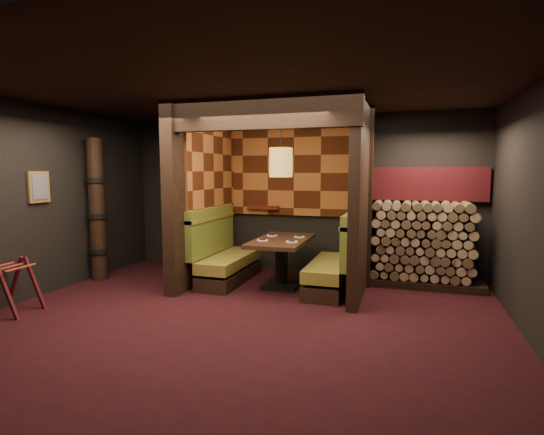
{
  "coord_description": "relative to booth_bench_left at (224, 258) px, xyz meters",
  "views": [
    {
      "loc": [
        1.94,
        -4.8,
        1.85
      ],
      "look_at": [
        0.0,
        1.3,
        1.15
      ],
      "focal_mm": 28.0,
      "sensor_mm": 36.0,
      "label": 1
    }
  ],
  "objects": [
    {
      "name": "floor",
      "position": [
        0.96,
        -1.65,
        -0.41
      ],
      "size": [
        6.5,
        5.5,
        0.02
      ],
      "primitive_type": "cube",
      "color": "black",
      "rests_on": "ground"
    },
    {
      "name": "ceiling",
      "position": [
        0.96,
        -1.65,
        2.46
      ],
      "size": [
        6.5,
        5.5,
        0.02
      ],
      "primitive_type": "cube",
      "color": "black",
      "rests_on": "ground"
    },
    {
      "name": "wall_back",
      "position": [
        0.96,
        1.11,
        1.02
      ],
      "size": [
        6.5,
        0.02,
        2.85
      ],
      "primitive_type": "cube",
      "color": "black",
      "rests_on": "ground"
    },
    {
      "name": "wall_front",
      "position": [
        0.96,
        -4.41,
        1.02
      ],
      "size": [
        6.5,
        0.02,
        2.85
      ],
      "primitive_type": "cube",
      "color": "black",
      "rests_on": "ground"
    },
    {
      "name": "wall_left",
      "position": [
        -2.3,
        -1.65,
        1.02
      ],
      "size": [
        0.02,
        5.5,
        2.85
      ],
      "primitive_type": "cube",
      "color": "black",
      "rests_on": "ground"
    },
    {
      "name": "partition_left",
      "position": [
        -0.39,
        -0.0,
        1.02
      ],
      "size": [
        0.2,
        2.2,
        2.85
      ],
      "primitive_type": "cube",
      "color": "black",
      "rests_on": "floor"
    },
    {
      "name": "partition_right",
      "position": [
        2.26,
        0.05,
        1.02
      ],
      "size": [
        0.15,
        2.1,
        2.85
      ],
      "primitive_type": "cube",
      "color": "black",
      "rests_on": "floor"
    },
    {
      "name": "header_beam",
      "position": [
        0.94,
        -0.95,
        2.23
      ],
      "size": [
        2.85,
        0.18,
        0.44
      ],
      "primitive_type": "cube",
      "color": "black",
      "rests_on": "partition_left"
    },
    {
      "name": "tapa_back_panel",
      "position": [
        0.94,
        1.06,
        1.42
      ],
      "size": [
        2.4,
        0.06,
        1.55
      ],
      "primitive_type": "cube",
      "color": "#A05624",
      "rests_on": "wall_back"
    },
    {
      "name": "tapa_side_panel",
      "position": [
        -0.27,
        0.17,
        1.45
      ],
      "size": [
        0.04,
        1.85,
        1.45
      ],
      "primitive_type": "cube",
      "color": "#A05624",
      "rests_on": "partition_left"
    },
    {
      "name": "lacquer_shelf",
      "position": [
        0.36,
        1.0,
        0.78
      ],
      "size": [
        0.6,
        0.12,
        0.07
      ],
      "primitive_type": "cube",
      "color": "#561810",
      "rests_on": "wall_back"
    },
    {
      "name": "booth_bench_left",
      "position": [
        0.0,
        0.0,
        0.0
      ],
      "size": [
        0.68,
        1.6,
        1.14
      ],
      "color": "black",
      "rests_on": "floor"
    },
    {
      "name": "booth_bench_right",
      "position": [
        1.89,
        0.0,
        0.0
      ],
      "size": [
        0.68,
        1.6,
        1.14
      ],
      "color": "black",
      "rests_on": "floor"
    },
    {
      "name": "dining_table",
      "position": [
        1.03,
        -0.07,
        0.15
      ],
      "size": [
        0.83,
        1.49,
        0.78
      ],
      "color": "black",
      "rests_on": "floor"
    },
    {
      "name": "place_settings",
      "position": [
        1.03,
        -0.07,
        0.39
      ],
      "size": [
        0.65,
        0.69,
        0.03
      ],
      "color": "white",
      "rests_on": "dining_table"
    },
    {
      "name": "pendant_lamp",
      "position": [
        1.03,
        -0.12,
        1.59
      ],
      "size": [
        0.36,
        0.36,
        1.09
      ],
      "color": "olive",
      "rests_on": "ceiling"
    },
    {
      "name": "framed_picture",
      "position": [
        -2.25,
        -1.55,
        1.22
      ],
      "size": [
        0.05,
        0.36,
        0.46
      ],
      "color": "brown",
      "rests_on": "wall_left"
    },
    {
      "name": "luggage_rack",
      "position": [
        -2.01,
        -2.32,
        -0.03
      ],
      "size": [
        0.7,
        0.5,
        0.75
      ],
      "color": "#410E12",
      "rests_on": "floor"
    },
    {
      "name": "totem_column",
      "position": [
        -2.09,
        -0.55,
        0.79
      ],
      "size": [
        0.31,
        0.31,
        2.4
      ],
      "color": "black",
      "rests_on": "floor"
    },
    {
      "name": "firewood_stack",
      "position": [
        3.25,
        0.7,
        0.28
      ],
      "size": [
        1.73,
        0.7,
        1.36
      ],
      "color": "black",
      "rests_on": "floor"
    },
    {
      "name": "mosaic_header",
      "position": [
        3.25,
        1.03,
        1.24
      ],
      "size": [
        1.83,
        0.1,
        0.56
      ],
      "primitive_type": "cube",
      "color": "maroon",
      "rests_on": "wall_back"
    },
    {
      "name": "bay_front_post",
      "position": [
        2.35,
        0.31,
        1.02
      ],
      "size": [
        0.08,
        0.08,
        2.85
      ],
      "primitive_type": "cube",
      "color": "black",
      "rests_on": "floor"
    }
  ]
}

